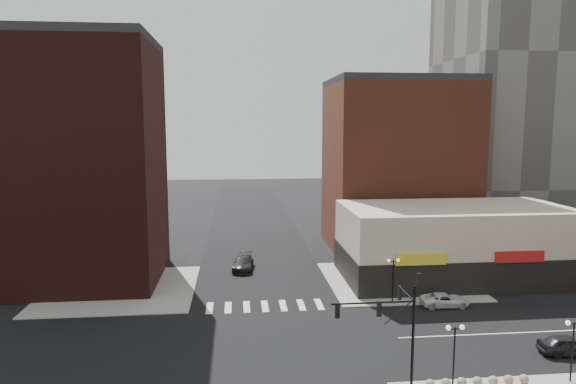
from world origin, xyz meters
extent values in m
plane|color=black|center=(0.00, 0.00, 0.00)|extent=(240.00, 240.00, 0.00)
cube|color=black|center=(0.00, 0.00, 0.01)|extent=(200.00, 14.00, 0.02)
cube|color=black|center=(0.00, 0.00, 0.01)|extent=(14.00, 200.00, 0.02)
cube|color=gray|center=(-14.50, 14.50, 0.06)|extent=(15.00, 15.00, 0.12)
cube|color=gray|center=(14.50, 14.50, 0.06)|extent=(15.00, 15.00, 0.12)
cube|color=#331310|center=(-19.00, 18.50, 12.50)|extent=(16.00, 15.00, 25.00)
cube|color=#331310|center=(-32.00, 34.00, 6.00)|extent=(20.00, 18.00, 12.00)
cube|color=brown|center=(19.00, 29.50, 11.00)|extent=(18.00, 15.00, 22.00)
cube|color=beige|center=(21.00, 15.00, 4.00)|extent=(24.00, 12.00, 8.00)
cube|color=black|center=(21.00, 15.00, 1.70)|extent=(24.20, 12.20, 3.40)
cylinder|color=black|center=(8.20, -8.20, 3.50)|extent=(0.18, 0.18, 7.00)
cylinder|color=black|center=(5.60, -8.20, 6.00)|extent=(5.20, 0.11, 0.11)
cylinder|color=black|center=(7.20, -8.20, 5.30)|extent=(1.72, 0.06, 1.46)
cylinder|color=black|center=(8.20, -6.70, 6.00)|extent=(0.11, 3.00, 0.11)
cube|color=black|center=(3.40, -8.20, 5.60)|extent=(0.28, 0.18, 0.95)
sphere|color=red|center=(3.40, -8.20, 5.90)|extent=(0.16, 0.16, 0.16)
cube|color=black|center=(6.00, -8.20, 5.60)|extent=(0.28, 0.18, 0.95)
sphere|color=red|center=(6.00, -8.20, 5.90)|extent=(0.16, 0.16, 0.16)
cube|color=black|center=(8.20, -5.40, 5.60)|extent=(0.18, 0.28, 0.95)
sphere|color=red|center=(8.20, -5.40, 5.90)|extent=(0.16, 0.16, 0.16)
cube|color=black|center=(8.45, -8.20, 7.30)|extent=(0.28, 0.18, 0.95)
sphere|color=red|center=(8.45, -8.20, 7.60)|extent=(0.16, 0.16, 0.16)
cylinder|color=black|center=(11.00, -8.00, 2.12)|extent=(0.11, 0.11, 4.00)
cylinder|color=black|center=(11.00, -8.00, 4.02)|extent=(0.90, 0.06, 0.06)
sphere|color=white|center=(10.55, -8.00, 4.12)|extent=(0.32, 0.32, 0.32)
sphere|color=white|center=(11.45, -8.00, 4.12)|extent=(0.32, 0.32, 0.32)
cylinder|color=black|center=(19.00, -8.00, 2.12)|extent=(0.11, 0.11, 4.00)
cylinder|color=black|center=(19.00, -8.00, 4.02)|extent=(0.90, 0.06, 0.06)
sphere|color=white|center=(18.55, -8.00, 4.12)|extent=(0.32, 0.32, 0.32)
cylinder|color=black|center=(12.00, 8.00, 2.12)|extent=(0.11, 0.11, 4.00)
cylinder|color=black|center=(12.00, 8.00, 4.02)|extent=(0.90, 0.06, 0.06)
sphere|color=white|center=(11.55, 8.00, 4.12)|extent=(0.32, 0.32, 0.32)
sphere|color=white|center=(12.45, 8.00, 4.12)|extent=(0.32, 0.32, 0.32)
sphere|color=#A07C6E|center=(9.50, -8.00, 0.42)|extent=(0.61, 0.61, 0.61)
sphere|color=#A07C6E|center=(10.55, -8.00, 0.42)|extent=(0.61, 0.61, 0.61)
sphere|color=#A07C6E|center=(11.60, -8.00, 0.42)|extent=(0.61, 0.61, 0.61)
sphere|color=#A07C6E|center=(12.65, -8.00, 0.42)|extent=(0.61, 0.61, 0.61)
sphere|color=#A07C6E|center=(13.70, -8.00, 0.42)|extent=(0.61, 0.61, 0.61)
sphere|color=#A07C6E|center=(14.75, -8.00, 0.42)|extent=(0.61, 0.61, 0.61)
sphere|color=#A07C6E|center=(15.80, -8.00, 0.42)|extent=(0.61, 0.61, 0.61)
imported|color=silver|center=(16.52, 6.50, 0.62)|extent=(4.50, 2.18, 1.24)
imported|color=black|center=(21.52, -4.09, 0.72)|extent=(4.41, 2.18, 1.45)
imported|color=black|center=(-1.94, 20.59, 0.78)|extent=(2.75, 5.57, 1.56)
camera|label=1|loc=(-2.60, -37.62, 16.82)|focal=32.00mm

